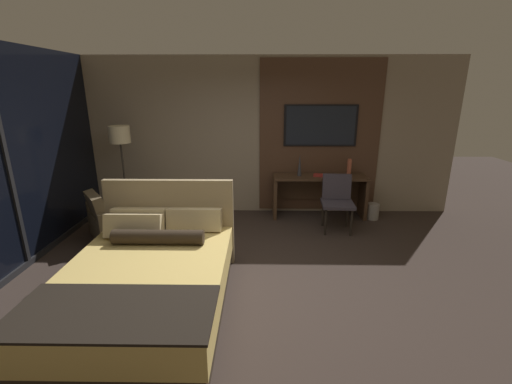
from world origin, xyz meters
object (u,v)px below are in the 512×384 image
vase_short (349,167)px  book (320,175)px  tv (320,126)px  armchair_by_window (117,220)px  desk_chair (337,197)px  vase_tall (300,165)px  waste_bin (373,211)px  floor_lamp (120,142)px  bed (148,280)px  desk (319,189)px

vase_short → book: bearing=-175.5°
tv → armchair_by_window: 3.77m
desk_chair → vase_tall: vase_tall is taller
desk_chair → waste_bin: desk_chair is taller
vase_tall → waste_bin: bearing=-4.9°
floor_lamp → book: floor_lamp is taller
vase_short → book: 0.54m
bed → vase_tall: size_ratio=5.68×
vase_tall → waste_bin: size_ratio=1.41×
tv → waste_bin: size_ratio=4.61×
tv → waste_bin: 1.80m
book → waste_bin: book is taller
armchair_by_window → vase_tall: bearing=-110.9°
floor_lamp → waste_bin: floor_lamp is taller
armchair_by_window → vase_short: vase_short is taller
tv → floor_lamp: bearing=-171.6°
desk → desk_chair: 0.64m
desk_chair → armchair_by_window: desk_chair is taller
bed → floor_lamp: 2.94m
book → waste_bin: bearing=-5.7°
desk → armchair_by_window: 3.47m
vase_short → vase_tall: bearing=-178.6°
desk → vase_short: bearing=-1.1°
tv → waste_bin: tv is taller
tv → vase_tall: 0.79m
floor_lamp → book: (3.38, 0.25, -0.61)m
armchair_by_window → waste_bin: 4.36m
bed → waste_bin: 4.15m
vase_tall → vase_short: bearing=1.4°
tv → vase_tall: (-0.37, -0.23, -0.66)m
desk_chair → armchair_by_window: (-3.52, -0.34, -0.29)m
bed → book: (2.23, 2.73, 0.46)m
waste_bin → vase_tall: bearing=175.1°
bed → armchair_by_window: (-1.09, 1.84, -0.07)m
armchair_by_window → book: size_ratio=4.34×
armchair_by_window → floor_lamp: floor_lamp is taller
desk_chair → floor_lamp: 3.70m
bed → desk_chair: (2.44, 2.18, 0.23)m
desk → bed: bearing=-128.8°
tv → book: bearing=-91.4°
floor_lamp → desk: bearing=5.1°
vase_tall → vase_short: (0.88, 0.02, -0.05)m
armchair_by_window → waste_bin: (4.29, 0.79, -0.11)m
book → floor_lamp: bearing=-175.8°
bed → desk: size_ratio=1.36×
desk → armchair_by_window: desk is taller
desk_chair → floor_lamp: (-3.59, 0.30, 0.84)m
floor_lamp → armchair_by_window: bearing=-84.6°
armchair_by_window → bed: bearing=172.6°
book → desk: bearing=83.2°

